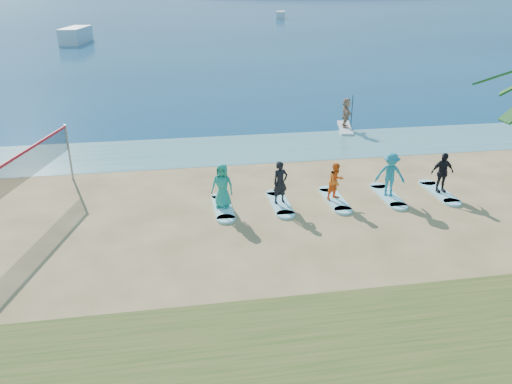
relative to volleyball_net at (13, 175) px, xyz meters
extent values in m
plane|color=tan|center=(9.78, -3.06, -1.90)|extent=(600.00, 600.00, 0.00)
plane|color=teal|center=(9.78, 7.44, -1.90)|extent=(600.00, 600.00, 0.00)
plane|color=navy|center=(9.78, 156.94, -1.90)|extent=(600.00, 600.00, 0.00)
cylinder|color=gray|center=(1.07, 4.37, -0.65)|extent=(0.09, 0.09, 2.50)
cube|color=black|center=(0.00, 0.00, 0.00)|extent=(2.18, 8.75, 1.00)
cube|color=red|center=(0.00, 0.00, 0.52)|extent=(2.21, 8.75, 0.10)
cube|color=silver|center=(15.81, 10.28, -1.84)|extent=(1.38, 3.08, 0.12)
imported|color=tan|center=(15.81, 10.28, -0.92)|extent=(0.84, 1.68, 1.73)
cube|color=silver|center=(-7.44, 60.95, -1.90)|extent=(3.68, 8.67, 2.17)
cube|color=silver|center=(33.27, 109.26, -1.90)|extent=(3.44, 6.81, 1.61)
cube|color=#A4F5FF|center=(7.36, 0.10, -1.86)|extent=(0.70, 2.20, 0.09)
imported|color=teal|center=(7.36, 0.10, -0.95)|extent=(1.00, 0.84, 1.74)
cube|color=#A4F5FF|center=(9.62, 0.10, -1.86)|extent=(0.70, 2.20, 0.09)
imported|color=black|center=(9.62, 0.10, -0.97)|extent=(0.71, 0.57, 1.70)
cube|color=#A4F5FF|center=(11.88, 0.10, -1.86)|extent=(0.70, 2.20, 0.09)
imported|color=orange|center=(11.88, 0.10, -1.06)|extent=(0.90, 0.82, 1.51)
cube|color=#A4F5FF|center=(14.14, 0.10, -1.86)|extent=(0.70, 2.20, 0.09)
imported|color=teal|center=(14.14, 0.10, -0.92)|extent=(1.32, 1.02, 1.80)
cube|color=#A4F5FF|center=(16.40, 0.10, -1.86)|extent=(0.70, 2.20, 0.09)
imported|color=black|center=(16.40, 0.10, -0.98)|extent=(0.99, 0.43, 1.68)
camera|label=1|loc=(5.68, -17.48, 6.21)|focal=35.00mm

